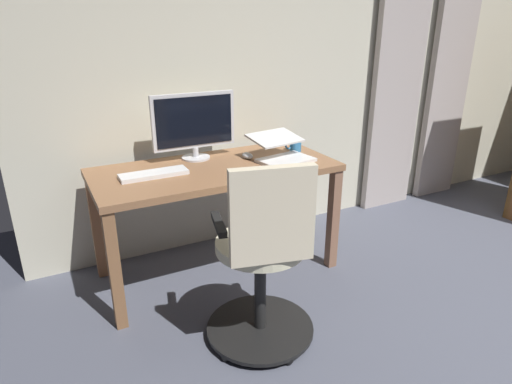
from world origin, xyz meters
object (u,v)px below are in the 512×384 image
office_chair (263,263)px  computer_keyboard (154,174)px  computer_monitor (194,123)px  computer_mouse (248,156)px  laptop (282,152)px  desk (216,181)px  mug_coffee (295,145)px

office_chair → computer_keyboard: size_ratio=2.59×
computer_monitor → computer_mouse: computer_monitor is taller
computer_mouse → laptop: bearing=142.8°
office_chair → laptop: bearing=67.5°
computer_keyboard → laptop: bearing=175.2°
laptop → desk: bearing=-18.7°
computer_monitor → computer_keyboard: 0.45m
computer_keyboard → mug_coffee: (-0.98, -0.07, 0.03)m
computer_monitor → computer_keyboard: computer_monitor is taller
office_chair → computer_monitor: size_ratio=1.86×
desk → laptop: laptop is taller
computer_mouse → mug_coffee: mug_coffee is taller
laptop → mug_coffee: size_ratio=3.16×
desk → mug_coffee: 0.62m
computer_monitor → mug_coffee: 0.69m
computer_monitor → office_chair: bearing=88.6°
mug_coffee → laptop: bearing=36.4°
computer_mouse → desk: bearing=13.8°
desk → computer_mouse: computer_mouse is taller
computer_mouse → mug_coffee: (-0.36, -0.00, 0.03)m
desk → mug_coffee: size_ratio=12.10×
computer_keyboard → computer_mouse: bearing=-174.1°
desk → mug_coffee: mug_coffee is taller
office_chair → computer_monitor: (-0.02, -0.97, 0.48)m
computer_monitor → computer_keyboard: (0.33, 0.22, -0.22)m
office_chair → computer_monitor: 1.08m
laptop → computer_keyboard: bearing=-14.0°
desk → computer_monitor: computer_monitor is taller
desk → mug_coffee: (-0.61, -0.06, 0.14)m
computer_monitor → mug_coffee: bearing=167.0°
laptop → computer_monitor: bearing=-40.4°
office_chair → mug_coffee: office_chair is taller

